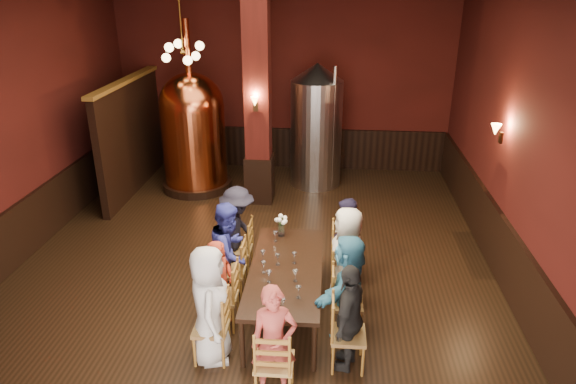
# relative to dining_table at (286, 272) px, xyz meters

# --- Properties ---
(room) EXTENTS (10.00, 10.02, 4.50)m
(room) POSITION_rel_dining_table_xyz_m (-0.66, 1.21, 1.56)
(room) COLOR black
(room) RESTS_ON ground
(wainscot_right) EXTENTS (0.08, 9.90, 1.00)m
(wainscot_right) POSITION_rel_dining_table_xyz_m (3.30, 1.21, -0.19)
(wainscot_right) COLOR black
(wainscot_right) RESTS_ON ground
(wainscot_back) EXTENTS (7.90, 0.08, 1.00)m
(wainscot_back) POSITION_rel_dining_table_xyz_m (-0.66, 6.17, -0.19)
(wainscot_back) COLOR black
(wainscot_back) RESTS_ON ground
(wainscot_left) EXTENTS (0.08, 9.90, 1.00)m
(wainscot_left) POSITION_rel_dining_table_xyz_m (-4.62, 1.21, -0.19)
(wainscot_left) COLOR black
(wainscot_left) RESTS_ON ground
(column) EXTENTS (0.58, 0.58, 4.50)m
(column) POSITION_rel_dining_table_xyz_m (-0.96, 4.01, 1.56)
(column) COLOR #4A130F
(column) RESTS_ON ground
(partition) EXTENTS (0.22, 3.50, 2.40)m
(partition) POSITION_rel_dining_table_xyz_m (-3.86, 4.41, 0.51)
(partition) COLOR black
(partition) RESTS_ON ground
(pendant_cluster) EXTENTS (0.90, 0.90, 1.70)m
(pendant_cluster) POSITION_rel_dining_table_xyz_m (-2.46, 4.11, 2.41)
(pendant_cluster) COLOR #A57226
(pendant_cluster) RESTS_ON room
(sconce_wall) EXTENTS (0.20, 0.20, 0.36)m
(sconce_wall) POSITION_rel_dining_table_xyz_m (3.24, 2.01, 1.51)
(sconce_wall) COLOR black
(sconce_wall) RESTS_ON room
(sconce_column) EXTENTS (0.20, 0.20, 0.36)m
(sconce_column) POSITION_rel_dining_table_xyz_m (-0.96, 3.71, 1.51)
(sconce_column) COLOR black
(sconce_column) RESTS_ON column
(dining_table) EXTENTS (1.03, 2.41, 0.75)m
(dining_table) POSITION_rel_dining_table_xyz_m (0.00, 0.00, 0.00)
(dining_table) COLOR black
(dining_table) RESTS_ON ground
(chair_0) EXTENTS (0.47, 0.47, 0.92)m
(chair_0) POSITION_rel_dining_table_xyz_m (-0.84, -1.01, -0.23)
(chair_0) COLOR brown
(chair_0) RESTS_ON ground
(person_0) EXTENTS (0.65, 0.86, 1.57)m
(person_0) POSITION_rel_dining_table_xyz_m (-0.84, -1.01, 0.10)
(person_0) COLOR silver
(person_0) RESTS_ON ground
(chair_1) EXTENTS (0.47, 0.47, 0.92)m
(chair_1) POSITION_rel_dining_table_xyz_m (-0.85, -0.34, -0.23)
(chair_1) COLOR brown
(chair_1) RESTS_ON ground
(person_1) EXTENTS (0.41, 0.53, 1.30)m
(person_1) POSITION_rel_dining_table_xyz_m (-0.85, -0.34, -0.04)
(person_1) COLOR maroon
(person_1) RESTS_ON ground
(chair_2) EXTENTS (0.47, 0.47, 0.92)m
(chair_2) POSITION_rel_dining_table_xyz_m (-0.85, 0.32, -0.23)
(chair_2) COLOR brown
(chair_2) RESTS_ON ground
(person_2) EXTENTS (0.53, 0.82, 1.55)m
(person_2) POSITION_rel_dining_table_xyz_m (-0.85, 0.32, 0.09)
(person_2) COLOR navy
(person_2) RESTS_ON ground
(chair_3) EXTENTS (0.47, 0.47, 0.92)m
(chair_3) POSITION_rel_dining_table_xyz_m (-0.86, 0.99, -0.23)
(chair_3) COLOR brown
(chair_3) RESTS_ON ground
(person_3) EXTENTS (0.67, 1.03, 1.51)m
(person_3) POSITION_rel_dining_table_xyz_m (-0.86, 0.99, 0.07)
(person_3) COLOR black
(person_3) RESTS_ON ground
(chair_4) EXTENTS (0.47, 0.47, 0.92)m
(chair_4) POSITION_rel_dining_table_xyz_m (0.86, -0.99, -0.23)
(chair_4) COLOR brown
(chair_4) RESTS_ON ground
(person_4) EXTENTS (0.59, 0.90, 1.43)m
(person_4) POSITION_rel_dining_table_xyz_m (0.86, -0.99, 0.03)
(person_4) COLOR black
(person_4) RESTS_ON ground
(chair_5) EXTENTS (0.47, 0.47, 0.92)m
(chair_5) POSITION_rel_dining_table_xyz_m (0.85, -0.32, -0.23)
(chair_5) COLOR brown
(chair_5) RESTS_ON ground
(person_5) EXTENTS (0.88, 1.41, 1.45)m
(person_5) POSITION_rel_dining_table_xyz_m (0.85, -0.32, 0.04)
(person_5) COLOR teal
(person_5) RESTS_ON ground
(chair_6) EXTENTS (0.47, 0.47, 0.92)m
(chair_6) POSITION_rel_dining_table_xyz_m (0.85, 0.34, -0.23)
(chair_6) COLOR brown
(chair_6) RESTS_ON ground
(person_6) EXTENTS (0.52, 0.77, 1.53)m
(person_6) POSITION_rel_dining_table_xyz_m (0.85, 0.34, 0.08)
(person_6) COLOR beige
(person_6) RESTS_ON ground
(chair_7) EXTENTS (0.47, 0.47, 0.92)m
(chair_7) POSITION_rel_dining_table_xyz_m (0.84, 1.01, -0.23)
(chair_7) COLOR brown
(chair_7) RESTS_ON ground
(person_7) EXTENTS (0.47, 0.72, 1.37)m
(person_7) POSITION_rel_dining_table_xyz_m (0.84, 1.01, -0.00)
(person_7) COLOR #211D3A
(person_7) RESTS_ON ground
(chair_8) EXTENTS (0.47, 0.47, 0.92)m
(chair_8) POSITION_rel_dining_table_xyz_m (0.02, -1.55, -0.23)
(chair_8) COLOR brown
(chair_8) RESTS_ON ground
(person_8) EXTENTS (0.58, 0.43, 1.43)m
(person_8) POSITION_rel_dining_table_xyz_m (0.02, -1.55, 0.03)
(person_8) COLOR #A53D37
(person_8) RESTS_ON ground
(copper_kettle) EXTENTS (1.57, 1.57, 3.71)m
(copper_kettle) POSITION_rel_dining_table_xyz_m (-2.49, 4.57, 0.66)
(copper_kettle) COLOR black
(copper_kettle) RESTS_ON ground
(steel_vessel) EXTENTS (1.38, 1.38, 2.78)m
(steel_vessel) POSITION_rel_dining_table_xyz_m (0.20, 5.07, 0.70)
(steel_vessel) COLOR #B2B2B7
(steel_vessel) RESTS_ON ground
(rose_vase) EXTENTS (0.21, 0.21, 0.35)m
(rose_vase) POSITION_rel_dining_table_xyz_m (-0.16, 0.95, 0.29)
(rose_vase) COLOR white
(rose_vase) RESTS_ON dining_table
(wine_glass_0) EXTENTS (0.07, 0.07, 0.17)m
(wine_glass_0) POSITION_rel_dining_table_xyz_m (-0.34, 0.15, 0.15)
(wine_glass_0) COLOR white
(wine_glass_0) RESTS_ON dining_table
(wine_glass_1) EXTENTS (0.07, 0.07, 0.17)m
(wine_glass_1) POSITION_rel_dining_table_xyz_m (0.11, 0.14, 0.15)
(wine_glass_1) COLOR white
(wine_glass_1) RESTS_ON dining_table
(wine_glass_2) EXTENTS (0.07, 0.07, 0.17)m
(wine_glass_2) POSITION_rel_dining_table_xyz_m (-0.01, -0.89, 0.15)
(wine_glass_2) COLOR white
(wine_glass_2) RESTS_ON dining_table
(wine_glass_3) EXTENTS (0.07, 0.07, 0.17)m
(wine_glass_3) POSITION_rel_dining_table_xyz_m (-0.12, 0.07, 0.15)
(wine_glass_3) COLOR white
(wine_glass_3) RESTS_ON dining_table
(wine_glass_4) EXTENTS (0.07, 0.07, 0.17)m
(wine_glass_4) POSITION_rel_dining_table_xyz_m (-0.29, -0.15, 0.15)
(wine_glass_4) COLOR white
(wine_glass_4) RESTS_ON dining_table
(wine_glass_5) EXTENTS (0.07, 0.07, 0.17)m
(wine_glass_5) POSITION_rel_dining_table_xyz_m (0.16, -0.32, 0.15)
(wine_glass_5) COLOR white
(wine_glass_5) RESTS_ON dining_table
(wine_glass_6) EXTENTS (0.07, 0.07, 0.17)m
(wine_glass_6) POSITION_rel_dining_table_xyz_m (0.23, -0.70, 0.15)
(wine_glass_6) COLOR white
(wine_glass_6) RESTS_ON dining_table
(wine_glass_7) EXTENTS (0.07, 0.07, 0.17)m
(wine_glass_7) POSITION_rel_dining_table_xyz_m (0.06, -0.99, 0.15)
(wine_glass_7) COLOR white
(wine_glass_7) RESTS_ON dining_table
(wine_glass_8) EXTENTS (0.07, 0.07, 0.17)m
(wine_glass_8) POSITION_rel_dining_table_xyz_m (-0.19, -0.37, 0.15)
(wine_glass_8) COLOR white
(wine_glass_8) RESTS_ON dining_table
(wine_glass_9) EXTENTS (0.07, 0.07, 0.17)m
(wine_glass_9) POSITION_rel_dining_table_xyz_m (-0.24, 0.76, 0.15)
(wine_glass_9) COLOR white
(wine_glass_9) RESTS_ON dining_table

